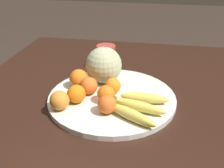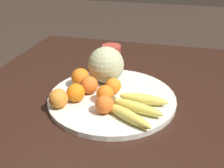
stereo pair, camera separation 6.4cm
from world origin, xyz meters
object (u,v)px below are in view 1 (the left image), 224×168
banana_bunch (138,106)px  orange_front_right (106,94)px  melon (104,65)px  kitchen_table (105,125)px  orange_back_left (113,86)px  fruit_bowl (112,98)px  produce_tag (79,93)px  orange_top_small (107,105)px  orange_side_extra (89,86)px  orange_back_right (79,79)px  orange_front_left (59,101)px  ceramic_mug (105,55)px  orange_mid_center (76,94)px

banana_bunch → orange_front_right: (-0.04, -0.12, 0.01)m
melon → kitchen_table: bearing=12.7°
banana_bunch → orange_back_left: orange_back_left is taller
orange_front_right → orange_back_left: 0.07m
fruit_bowl → produce_tag: bearing=-89.0°
orange_top_small → orange_side_extra: bearing=-141.1°
melon → orange_back_right: (0.07, -0.09, -0.04)m
kitchen_table → orange_back_right: orange_back_right is taller
orange_back_right → produce_tag: orange_back_right is taller
kitchen_table → banana_bunch: bearing=72.0°
orange_back_right → orange_front_left: bearing=-6.4°
orange_side_extra → ceramic_mug: 0.33m
orange_side_extra → orange_front_right: bearing=59.2°
orange_front_right → banana_bunch: bearing=70.8°
fruit_bowl → orange_front_right: orange_front_right is taller
orange_front_left → kitchen_table: bearing=118.2°
melon → orange_side_extra: melon is taller
orange_back_left → ceramic_mug: size_ratio=0.54×
produce_tag → kitchen_table: bearing=41.3°
fruit_bowl → ceramic_mug: 0.35m
orange_back_left → melon: bearing=-148.9°
orange_top_small → fruit_bowl: bearing=-178.1°
kitchen_table → orange_front_left: size_ratio=21.61×
orange_front_right → orange_top_small: (0.07, 0.02, 0.00)m
kitchen_table → orange_mid_center: orange_mid_center is taller
banana_bunch → orange_mid_center: bearing=-169.0°
orange_mid_center → orange_back_right: 0.11m
kitchen_table → orange_front_left: 0.21m
fruit_bowl → orange_back_right: 0.15m
orange_top_small → banana_bunch: bearing=106.2°
orange_side_extra → produce_tag: (0.00, -0.04, -0.03)m
orange_back_left → orange_top_small: 0.14m
kitchen_table → produce_tag: produce_tag is taller
orange_front_right → orange_back_right: orange_back_right is taller
kitchen_table → produce_tag: 0.16m
orange_back_right → orange_top_small: size_ratio=1.16×
fruit_bowl → orange_front_right: 0.06m
orange_mid_center → orange_back_left: (-0.09, 0.12, -0.00)m
orange_back_left → produce_tag: orange_back_left is taller
fruit_bowl → orange_top_small: size_ratio=7.51×
orange_mid_center → orange_top_small: size_ratio=1.05×
melon → banana_bunch: melon is taller
orange_back_left → ceramic_mug: bearing=-163.5°
produce_tag → orange_side_extra: bearing=68.6°
orange_top_small → produce_tag: 0.17m
orange_back_left → orange_back_right: 0.14m
banana_bunch → orange_front_left: size_ratio=3.08×
orange_front_left → orange_mid_center: size_ratio=1.01×
orange_mid_center → orange_back_right: size_ratio=0.90×
orange_top_small → produce_tag: orange_top_small is taller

